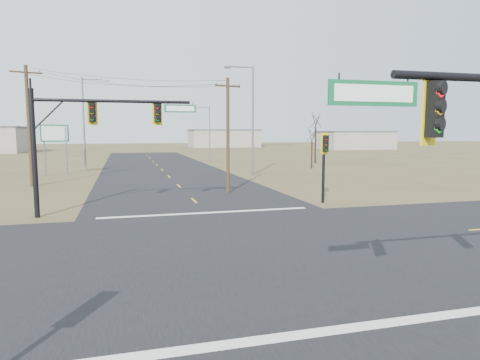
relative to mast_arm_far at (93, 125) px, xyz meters
name	(u,v)px	position (x,y,z in m)	size (l,w,h in m)	color
ground	(243,248)	(6.03, -8.74, -4.97)	(320.00, 320.00, 0.00)	brown
road_ew	(243,247)	(6.03, -8.74, -4.96)	(160.00, 14.00, 0.02)	black
road_ns	(243,247)	(6.03, -8.74, -4.96)	(14.00, 160.00, 0.02)	black
stop_bar_near	(330,331)	(6.03, -16.24, -4.94)	(12.00, 0.40, 0.01)	silver
stop_bar_far	(207,213)	(6.03, -1.24, -4.94)	(12.00, 0.40, 0.01)	silver
mast_arm_far	(93,125)	(0.00, 0.00, 0.00)	(8.84, 0.56, 6.87)	black
pedestal_signal_ne	(325,152)	(14.01, 0.20, -1.67)	(0.64, 0.56, 4.55)	black
utility_pole_near	(228,134)	(9.10, 6.24, -0.50)	(2.03, 0.72, 8.54)	#422D1C
utility_pole_far	(29,124)	(-5.94, 14.36, 0.22)	(2.37, 0.89, 10.04)	#422D1C
highway_sign	(55,139)	(-5.29, 23.67, -1.15)	(2.66, 1.16, 5.34)	slate
streetlight_a	(251,114)	(14.66, 18.88, 1.47)	(3.21, 0.45, 11.47)	slate
streetlight_b	(208,131)	(14.43, 40.76, -0.20)	(2.38, 0.32, 8.52)	slate
streetlight_c	(86,119)	(-2.50, 28.09, 1.09)	(3.03, 0.43, 10.81)	slate
bare_tree_c	(312,134)	(24.35, 24.43, -0.69)	(2.42, 2.42, 5.46)	black
bare_tree_d	(316,120)	(28.84, 32.91, 1.35)	(3.09, 3.09, 7.85)	black
warehouse_mid	(224,139)	(31.03, 101.26, -2.47)	(20.00, 12.00, 5.00)	#A09A8E
warehouse_right	(356,141)	(61.03, 76.26, -2.72)	(18.00, 10.00, 4.50)	#A09A8E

